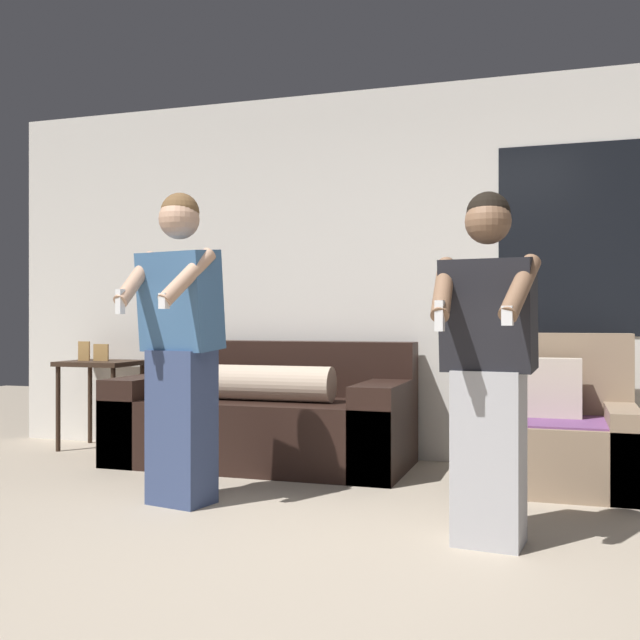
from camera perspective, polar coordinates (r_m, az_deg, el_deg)
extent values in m
plane|color=tan|center=(2.86, -6.05, -20.63)|extent=(14.00, 14.00, 0.00)
cube|color=silver|center=(5.48, 6.33, 3.59)|extent=(6.47, 0.06, 2.70)
cube|color=black|center=(5.35, 19.37, 5.82)|extent=(1.10, 0.01, 1.30)
cube|color=black|center=(5.27, -4.53, -8.49)|extent=(2.04, 0.91, 0.46)
cube|color=black|center=(5.54, -3.18, -3.64)|extent=(2.04, 0.22, 0.39)
cube|color=black|center=(5.65, -12.90, -7.19)|extent=(0.28, 0.91, 0.60)
cube|color=black|center=(5.00, 4.97, -8.14)|extent=(0.28, 0.91, 0.60)
cylinder|color=#CCB299|center=(5.12, -5.01, -4.79)|extent=(1.10, 0.24, 0.24)
cube|color=#937A60|center=(4.78, 17.17, -9.70)|extent=(0.98, 0.84, 0.40)
cube|color=#937A60|center=(5.05, 17.20, -3.92)|extent=(0.98, 0.20, 0.52)
cube|color=#937A60|center=(4.80, 12.33, -9.07)|extent=(0.18, 0.84, 0.50)
cube|color=#937A60|center=(4.79, 22.01, -9.09)|extent=(0.18, 0.84, 0.50)
cube|color=#704275|center=(4.71, 17.16, -7.31)|extent=(0.83, 0.67, 0.01)
cube|color=beige|center=(4.80, 17.17, -4.94)|extent=(0.36, 0.14, 0.36)
cube|color=#332319|center=(6.11, -16.35, -3.17)|extent=(0.57, 0.49, 0.04)
cylinder|color=#332319|center=(6.11, -19.33, -6.40)|extent=(0.04, 0.04, 0.65)
cylinder|color=#332319|center=(5.83, -15.49, -6.71)|extent=(0.04, 0.04, 0.65)
cylinder|color=#332319|center=(6.44, -17.12, -6.07)|extent=(0.04, 0.04, 0.65)
cylinder|color=#332319|center=(6.18, -13.39, -6.33)|extent=(0.04, 0.04, 0.65)
cube|color=tan|center=(6.17, -17.54, -2.35)|extent=(0.10, 0.02, 0.17)
cube|color=tan|center=(6.10, -16.35, -2.47)|extent=(0.13, 0.02, 0.15)
cube|color=#384770|center=(4.21, -10.49, -8.00)|extent=(0.36, 0.30, 0.84)
cube|color=#3D6693|center=(4.16, -10.61, 1.44)|extent=(0.48, 0.35, 0.56)
sphere|color=tan|center=(4.19, -10.68, 7.57)|extent=(0.22, 0.22, 0.22)
sphere|color=brown|center=(4.20, -10.62, 8.08)|extent=(0.21, 0.21, 0.21)
cylinder|color=tan|center=(4.17, -13.80, 3.09)|extent=(0.09, 0.36, 0.32)
cube|color=white|center=(4.04, -14.99, 1.36)|extent=(0.04, 0.04, 0.13)
cylinder|color=tan|center=(3.94, -10.06, 3.28)|extent=(0.21, 0.36, 0.32)
cube|color=white|center=(3.84, -11.80, 1.44)|extent=(0.05, 0.04, 0.08)
cube|color=#B2B2B7|center=(3.50, 12.75, -10.16)|extent=(0.33, 0.27, 0.78)
cube|color=black|center=(3.43, 12.70, 0.42)|extent=(0.43, 0.31, 0.52)
sphere|color=brown|center=(3.45, 12.68, 7.35)|extent=(0.21, 0.21, 0.21)
sphere|color=black|center=(3.46, 12.70, 7.92)|extent=(0.20, 0.20, 0.20)
cylinder|color=brown|center=(3.32, 9.38, 2.36)|extent=(0.10, 0.36, 0.30)
cube|color=white|center=(3.17, 9.11, 0.32)|extent=(0.04, 0.04, 0.13)
cylinder|color=brown|center=(3.25, 15.01, 2.41)|extent=(0.18, 0.36, 0.30)
cube|color=white|center=(3.11, 14.10, 0.32)|extent=(0.05, 0.04, 0.08)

